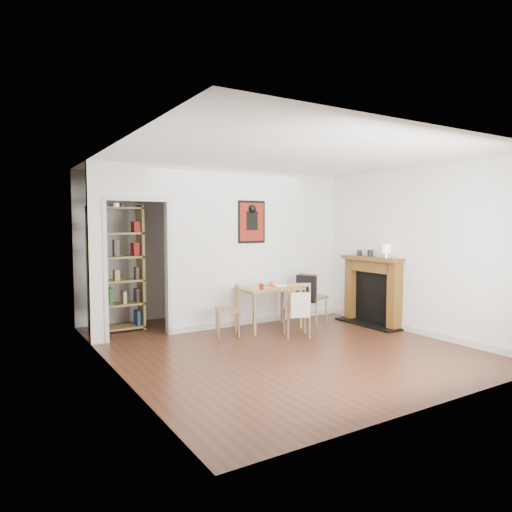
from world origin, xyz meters
TOP-DOWN VIEW (x-y plane):
  - ground at (0.00, 0.00)m, footprint 5.20×5.20m
  - room_shell at (0.10, 1.34)m, footprint 5.20×5.20m
  - dining_table at (0.47, 0.90)m, footprint 0.99×0.63m
  - chair_left at (-0.34, 0.82)m, footprint 0.50×0.50m
  - chair_right at (1.35, 0.88)m, footprint 0.61×0.56m
  - chair_front at (0.53, 0.22)m, footprint 0.56×0.58m
  - bookshelf at (-1.70, 2.05)m, footprint 0.85×0.34m
  - fireplace at (2.16, 0.25)m, footprint 0.45×1.25m
  - red_glass at (0.27, 0.81)m, footprint 0.07×0.07m
  - orange_fruit at (0.56, 0.97)m, footprint 0.09×0.09m
  - placemat at (0.32, 0.97)m, footprint 0.46×0.37m
  - notebook at (0.78, 0.96)m, footprint 0.34×0.26m
  - mantel_lamp at (2.10, -0.09)m, footprint 0.15×0.15m
  - ceramic_jar_a at (2.17, 0.33)m, footprint 0.09×0.09m
  - ceramic_jar_b at (2.14, 0.56)m, footprint 0.08×0.08m

SIDE VIEW (x-z plane):
  - ground at x=0.00m, z-range 0.00..0.00m
  - chair_left at x=-0.34m, z-range 0.00..0.79m
  - chair_front at x=0.53m, z-range 0.01..0.85m
  - chair_right at x=1.35m, z-range 0.02..0.89m
  - dining_table at x=0.47m, z-range 0.26..0.93m
  - fireplace at x=2.16m, z-range 0.04..1.20m
  - placemat at x=0.32m, z-range 0.68..0.68m
  - notebook at x=0.78m, z-range 0.68..0.69m
  - orange_fruit at x=0.56m, z-range 0.68..0.77m
  - red_glass at x=0.27m, z-range 0.68..0.77m
  - bookshelf at x=-1.70m, z-range -0.01..2.00m
  - ceramic_jar_b at x=2.14m, z-range 1.16..1.26m
  - ceramic_jar_a at x=2.17m, z-range 1.16..1.27m
  - room_shell at x=0.10m, z-range -1.30..3.90m
  - mantel_lamp at x=2.10m, z-range 1.19..1.42m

